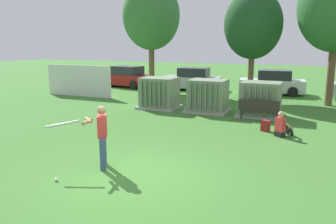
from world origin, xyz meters
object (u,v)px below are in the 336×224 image
object	(u,v)px
parked_car_leftmost	(127,77)
parked_car_left_of_center	(192,80)
transformer_mid_west	(208,96)
sports_ball	(56,179)
transformer_west	(159,93)
transformer_mid_east	(260,100)
batter	(100,133)
backpack	(266,126)
park_bench	(259,108)
parked_car_right_of_center	(272,83)
seated_spectator	(282,126)

from	to	relation	value
parked_car_leftmost	parked_car_left_of_center	xyz separation A→B (m)	(5.29, 0.37, 0.00)
parked_car_left_of_center	parked_car_leftmost	bearing A→B (deg)	-175.99
transformer_mid_west	parked_car_leftmost	size ratio (longest dim) A/B	0.48
sports_ball	transformer_west	bearing A→B (deg)	99.53
transformer_mid_east	parked_car_left_of_center	bearing A→B (deg)	128.90
batter	parked_car_leftmost	size ratio (longest dim) A/B	0.40
backpack	parked_car_leftmost	size ratio (longest dim) A/B	0.10
transformer_mid_west	park_bench	distance (m)	2.80
sports_ball	parked_car_right_of_center	xyz separation A→B (m)	(3.26, 17.38, 0.71)
transformer_west	parked_car_left_of_center	world-z (taller)	same
park_bench	batter	bearing A→B (deg)	-112.04
transformer_west	batter	world-z (taller)	batter
batter	backpack	distance (m)	6.96
transformer_west	parked_car_right_of_center	distance (m)	8.98
transformer_mid_east	parked_car_leftmost	xyz separation A→B (m)	(-11.23, 6.99, -0.04)
transformer_mid_east	backpack	world-z (taller)	transformer_mid_east
sports_ball	batter	bearing A→B (deg)	68.95
park_bench	parked_car_right_of_center	size ratio (longest dim) A/B	0.41
parked_car_right_of_center	parked_car_left_of_center	bearing A→B (deg)	-178.87
sports_ball	parked_car_right_of_center	size ratio (longest dim) A/B	0.02
seated_spectator	parked_car_left_of_center	xyz separation A→B (m)	(-7.22, 10.67, 0.38)
batter	seated_spectator	xyz separation A→B (m)	(4.34, 5.33, -0.60)
backpack	transformer_mid_east	bearing A→B (deg)	102.67
batter	parked_car_right_of_center	xyz separation A→B (m)	(2.77, 16.11, -0.22)
park_bench	batter	distance (m)	8.36
transformer_west	parked_car_leftmost	size ratio (longest dim) A/B	0.48
seated_spectator	backpack	bearing A→B (deg)	141.28
transformer_mid_west	parked_car_right_of_center	xyz separation A→B (m)	(2.27, 7.46, -0.04)
transformer_mid_east	backpack	bearing A→B (deg)	-77.33
transformer_mid_east	seated_spectator	xyz separation A→B (m)	(1.28, -3.31, -0.41)
backpack	transformer_mid_west	bearing A→B (deg)	138.80
backpack	parked_car_leftmost	xyz separation A→B (m)	(-11.85, 9.77, 0.54)
transformer_mid_west	seated_spectator	size ratio (longest dim) A/B	2.18
transformer_mid_east	parked_car_left_of_center	distance (m)	9.46
backpack	parked_car_right_of_center	distance (m)	10.31
transformer_west	sports_ball	xyz separation A→B (m)	(1.66, -9.87, -0.74)
transformer_mid_east	backpack	xyz separation A→B (m)	(0.63, -2.78, -0.57)
transformer_west	backpack	distance (m)	6.47
backpack	batter	bearing A→B (deg)	-122.20
backpack	parked_car_right_of_center	bearing A→B (deg)	95.11
transformer_mid_east	seated_spectator	world-z (taller)	transformer_mid_east
batter	parked_car_left_of_center	size ratio (longest dim) A/B	0.40
sports_ball	seated_spectator	bearing A→B (deg)	53.78
seated_spectator	parked_car_right_of_center	size ratio (longest dim) A/B	0.22
batter	transformer_west	bearing A→B (deg)	104.03
transformer_west	backpack	bearing A→B (deg)	-25.15
transformer_mid_west	backpack	size ratio (longest dim) A/B	4.77
transformer_mid_west	sports_ball	xyz separation A→B (m)	(-0.99, -9.92, -0.74)
transformer_mid_east	sports_ball	distance (m)	10.56
transformer_west	parked_car_leftmost	xyz separation A→B (m)	(-6.02, 7.03, -0.04)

